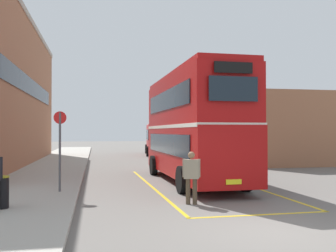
% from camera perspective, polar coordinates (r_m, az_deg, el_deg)
% --- Properties ---
extents(ground_plane, '(135.60, 135.60, 0.00)m').
position_cam_1_polar(ground_plane, '(22.79, -0.81, -6.47)').
color(ground_plane, '#66605B').
extents(sidewalk_left, '(4.00, 57.60, 0.14)m').
position_cam_1_polar(sidewalk_left, '(24.96, -16.74, -5.78)').
color(sidewalk_left, '#A39E93').
rests_on(sidewalk_left, ground).
extents(depot_building_right, '(6.96, 15.40, 4.86)m').
position_cam_1_polar(depot_building_right, '(32.05, 12.90, -0.48)').
color(depot_building_right, '#9E6647').
rests_on(depot_building_right, ground).
extents(double_decker_bus, '(2.87, 9.84, 4.75)m').
position_cam_1_polar(double_decker_bus, '(16.94, 3.64, 0.10)').
color(double_decker_bus, black).
rests_on(double_decker_bus, ground).
extents(single_deck_bus, '(3.31, 8.31, 3.02)m').
position_cam_1_polar(single_deck_bus, '(36.89, -1.24, -1.78)').
color(single_deck_bus, black).
rests_on(single_deck_bus, ground).
extents(pedestrian_boarding, '(0.53, 0.35, 1.62)m').
position_cam_1_polar(pedestrian_boarding, '(11.79, 3.53, -7.19)').
color(pedestrian_boarding, '#473828').
rests_on(pedestrian_boarding, ground).
extents(litter_bin, '(0.43, 0.43, 0.87)m').
position_cam_1_polar(litter_bin, '(11.46, -23.70, -9.04)').
color(litter_bin, black).
rests_on(litter_bin, sidewalk_left).
extents(bus_stop_sign, '(0.44, 0.13, 2.80)m').
position_cam_1_polar(bus_stop_sign, '(13.86, -15.86, -2.52)').
color(bus_stop_sign, '#4C4C51').
rests_on(bus_stop_sign, sidewalk_left).
extents(bay_marking_yellow, '(4.33, 11.87, 0.01)m').
position_cam_1_polar(bay_marking_yellow, '(15.33, 5.46, -9.19)').
color(bay_marking_yellow, gold).
rests_on(bay_marking_yellow, ground).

